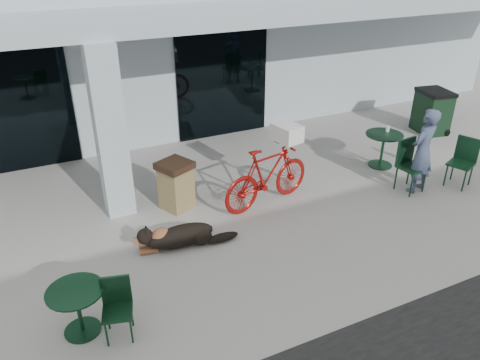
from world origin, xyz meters
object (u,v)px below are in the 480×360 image
bicycle (267,176)px  cafe_chair_far_a (412,167)px  dog (181,235)px  cafe_table_far (382,150)px  cafe_table_near (79,311)px  trash_receptacle (176,185)px  wheeled_bin (432,111)px  person (423,151)px  cafe_chair_near (117,311)px  cafe_chair_far_b (461,163)px

bicycle → cafe_chair_far_a: bicycle is taller
dog → cafe_table_far: bearing=20.6°
bicycle → cafe_table_near: bearing=104.4°
bicycle → trash_receptacle: size_ratio=2.10×
cafe_table_near → wheeled_bin: wheeled_bin is taller
dog → wheeled_bin: (7.62, 2.10, 0.35)m
bicycle → person: person is taller
cafe_chair_near → person: 6.49m
cafe_chair_far_b → person: person is taller
person → trash_receptacle: (-4.62, 1.43, -0.39)m
cafe_table_far → trash_receptacle: 4.75m
dog → cafe_chair_near: size_ratio=1.55×
person → wheeled_bin: (2.67, 2.31, -0.31)m
cafe_chair_far_b → trash_receptacle: bearing=-128.4°
dog → trash_receptacle: bearing=84.2°
wheeled_bin → trash_receptacle: bearing=-162.3°
cafe_chair_near → person: person is taller
cafe_table_near → trash_receptacle: trash_receptacle is taller
cafe_chair_far_b → person: 1.01m
cafe_table_near → cafe_chair_far_b: cafe_chair_far_b is taller
cafe_table_far → cafe_chair_far_a: (-0.26, -1.16, 0.15)m
bicycle → cafe_table_near: 4.22m
cafe_table_near → person: person is taller
cafe_chair_far_b → wheeled_bin: (1.75, 2.52, 0.05)m
bicycle → wheeled_bin: (5.67, 1.48, -0.04)m
cafe_chair_near → cafe_chair_far_b: bearing=23.5°
bicycle → cafe_chair_near: (-3.32, -2.18, -0.18)m
cafe_chair_near → cafe_table_near: bearing=160.6°
bicycle → cafe_chair_far_b: bearing=-117.1°
person → trash_receptacle: person is taller
cafe_chair_near → wheeled_bin: wheeled_bin is taller
dog → cafe_table_far: 5.17m
dog → cafe_table_near: size_ratio=1.77×
cafe_chair_far_a → bicycle: bearing=157.5°
cafe_table_near → cafe_table_far: (6.88, 2.27, 0.04)m
dog → cafe_table_near: cafe_table_near is taller
bicycle → cafe_chair_far_a: 2.97m
cafe_chair_far_b → dog: bearing=-116.0°
cafe_table_near → bicycle: bearing=26.6°
bicycle → dog: (-1.95, -0.62, -0.39)m
cafe_table_far → cafe_chair_far_b: cafe_chair_far_b is taller
cafe_table_far → cafe_chair_far_a: 1.20m
cafe_table_far → person: 1.32m
dog → person: size_ratio=0.74×
bicycle → cafe_chair_far_b: bicycle is taller
cafe_table_near → wheeled_bin: 10.02m
person → bicycle: bearing=-32.1°
dog → cafe_table_far: cafe_table_far is taller
cafe_table_far → person: bearing=-95.6°
bicycle → person: bearing=-117.7°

